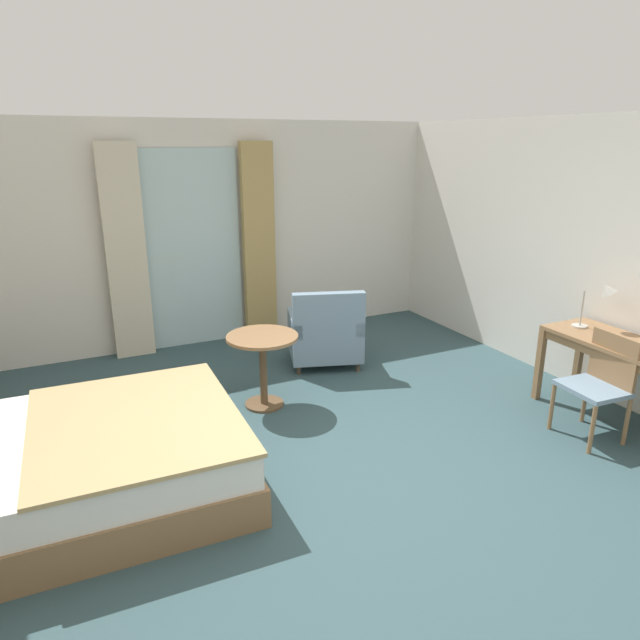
# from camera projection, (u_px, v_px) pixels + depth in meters

# --- Properties ---
(ground) EXTENTS (6.40, 7.44, 0.10)m
(ground) POSITION_uv_depth(u_px,v_px,m) (348.00, 479.00, 4.31)
(ground) COLOR #334C51
(wall_back) EXTENTS (6.00, 0.12, 2.65)m
(wall_back) POSITION_uv_depth(u_px,v_px,m) (213.00, 234.00, 6.86)
(wall_back) COLOR silver
(wall_back) RESTS_ON ground
(wall_right) EXTENTS (0.12, 7.04, 2.65)m
(wall_right) POSITION_uv_depth(u_px,v_px,m) (636.00, 266.00, 5.11)
(wall_right) COLOR silver
(wall_right) RESTS_ON ground
(balcony_glass_door) EXTENTS (1.13, 0.02, 2.33)m
(balcony_glass_door) POSITION_uv_depth(u_px,v_px,m) (194.00, 250.00, 6.73)
(balcony_glass_door) COLOR silver
(balcony_glass_door) RESTS_ON ground
(curtain_panel_left) EXTENTS (0.43, 0.10, 2.41)m
(curtain_panel_left) POSITION_uv_depth(u_px,v_px,m) (126.00, 254.00, 6.31)
(curtain_panel_left) COLOR beige
(curtain_panel_left) RESTS_ON ground
(curtain_panel_right) EXTENTS (0.39, 0.10, 2.41)m
(curtain_panel_right) POSITION_uv_depth(u_px,v_px,m) (259.00, 243.00, 6.96)
(curtain_panel_right) COLOR tan
(curtain_panel_right) RESTS_ON ground
(bed) EXTENTS (2.23, 1.75, 1.16)m
(bed) POSITION_uv_depth(u_px,v_px,m) (74.00, 463.00, 3.88)
(bed) COLOR olive
(bed) RESTS_ON ground
(writing_desk) EXTENTS (0.60, 1.49, 0.75)m
(writing_desk) POSITION_uv_depth(u_px,v_px,m) (630.00, 355.00, 4.83)
(writing_desk) COLOR olive
(writing_desk) RESTS_ON ground
(desk_chair) EXTENTS (0.45, 0.51, 0.89)m
(desk_chair) POSITION_uv_depth(u_px,v_px,m) (601.00, 380.00, 4.70)
(desk_chair) COLOR gray
(desk_chair) RESTS_ON ground
(desk_lamp) EXTENTS (0.28, 0.29, 0.47)m
(desk_lamp) POSITION_uv_depth(u_px,v_px,m) (602.00, 295.00, 5.12)
(desk_lamp) COLOR #B7B2A8
(desk_lamp) RESTS_ON writing_desk
(armchair_by_window) EXTENTS (0.95, 0.92, 0.90)m
(armchair_by_window) POSITION_uv_depth(u_px,v_px,m) (325.00, 335.00, 6.27)
(armchair_by_window) COLOR gray
(armchair_by_window) RESTS_ON ground
(round_cafe_table) EXTENTS (0.66, 0.66, 0.70)m
(round_cafe_table) POSITION_uv_depth(u_px,v_px,m) (263.00, 354.00, 5.24)
(round_cafe_table) COLOR olive
(round_cafe_table) RESTS_ON ground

